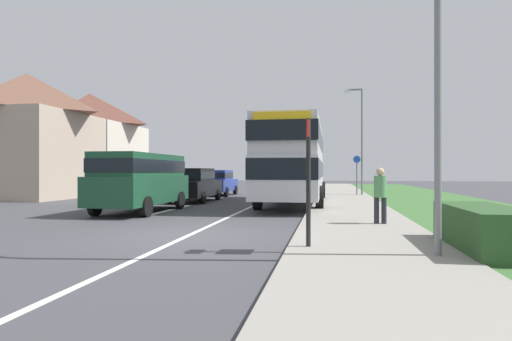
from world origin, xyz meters
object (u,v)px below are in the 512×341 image
cycle_route_sign (357,173)px  street_lamp_mid (360,134)px  parked_car_black (194,183)px  parked_van_dark_green (141,178)px  parked_car_blue (218,182)px  double_decker_bus (294,159)px  street_lamp_near (432,2)px  pedestrian_at_stop (380,193)px  bus_stop_sign (308,173)px

cycle_route_sign → street_lamp_mid: (0.21, 0.21, 2.46)m
parked_car_black → street_lamp_mid: (8.75, 6.11, 2.95)m
parked_van_dark_green → parked_car_blue: (0.06, 11.23, -0.43)m
parked_van_dark_green → parked_car_blue: size_ratio=1.31×
double_decker_bus → street_lamp_near: street_lamp_near is taller
double_decker_bus → street_lamp_mid: (3.51, 7.02, 1.74)m
pedestrian_at_stop → cycle_route_sign: 14.72m
double_decker_bus → street_lamp_near: size_ratio=1.40×
pedestrian_at_stop → street_lamp_near: street_lamp_near is taller
bus_stop_sign → cycle_route_sign: (2.08, 18.63, -0.11)m
bus_stop_sign → street_lamp_near: bearing=-12.9°
parked_car_black → bus_stop_sign: bearing=-63.1°
parked_car_blue → cycle_route_sign: cycle_route_sign is taller
cycle_route_sign → street_lamp_near: (0.08, -19.13, 3.10)m
double_decker_bus → bus_stop_sign: double_decker_bus is taller
parked_van_dark_green → cycle_route_sign: (8.82, 11.55, 0.10)m
parked_van_dark_green → parked_car_black: parked_van_dark_green is taller
parked_car_black → cycle_route_sign: 10.39m
double_decker_bus → pedestrian_at_stop: double_decker_bus is taller
double_decker_bus → parked_car_blue: (-5.45, 6.49, -1.24)m
double_decker_bus → parked_car_blue: 8.57m
parked_car_blue → street_lamp_near: street_lamp_near is taller
bus_stop_sign → street_lamp_near: 3.72m
street_lamp_near → bus_stop_sign: bearing=167.1°
street_lamp_near → cycle_route_sign: bearing=90.2°
double_decker_bus → bus_stop_sign: size_ratio=4.29×
double_decker_bus → pedestrian_at_stop: bearing=-69.1°
parked_van_dark_green → cycle_route_sign: 14.53m
parked_van_dark_green → parked_car_black: (0.28, 5.64, -0.39)m
double_decker_bus → parked_car_black: 5.45m
street_lamp_mid → street_lamp_near: bearing=-90.4°
parked_van_dark_green → pedestrian_at_stop: size_ratio=3.23×
parked_car_black → street_lamp_near: (8.62, -13.22, 3.59)m
street_lamp_near → pedestrian_at_stop: bearing=94.7°
pedestrian_at_stop → street_lamp_mid: street_lamp_mid is taller
double_decker_bus → parked_van_dark_green: size_ratio=2.07×
double_decker_bus → street_lamp_near: 13.00m
parked_car_blue → bus_stop_sign: (6.67, -18.32, 0.64)m
double_decker_bus → parked_car_black: (-5.23, 0.91, -1.20)m
cycle_route_sign → street_lamp_mid: street_lamp_mid is taller
pedestrian_at_stop → double_decker_bus: bearing=110.9°
parked_car_blue → pedestrian_at_stop: size_ratio=2.46×
cycle_route_sign → street_lamp_near: size_ratio=0.32×
cycle_route_sign → street_lamp_near: bearing=-89.8°
parked_car_black → street_lamp_near: street_lamp_near is taller
street_lamp_mid → parked_car_blue: bearing=-176.7°
street_lamp_near → parked_van_dark_green: bearing=139.6°
parked_van_dark_green → street_lamp_near: street_lamp_near is taller
parked_car_black → bus_stop_sign: 14.28m
bus_stop_sign → double_decker_bus: bearing=95.9°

